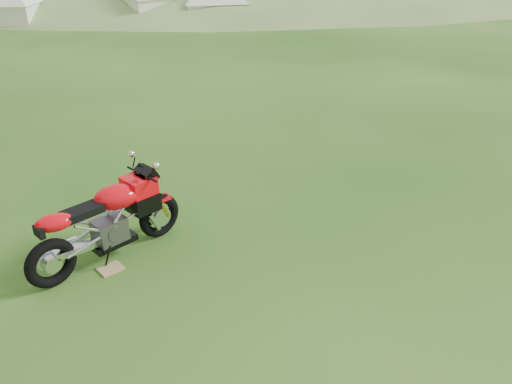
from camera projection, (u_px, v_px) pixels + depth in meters
ground at (243, 281)px, 5.68m from camera, size 120.00×120.00×0.00m
sport_motorcycle at (106, 216)px, 5.82m from camera, size 2.00×1.07×1.17m
plywood_board at (111, 269)px, 5.87m from camera, size 0.31×0.27×0.02m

